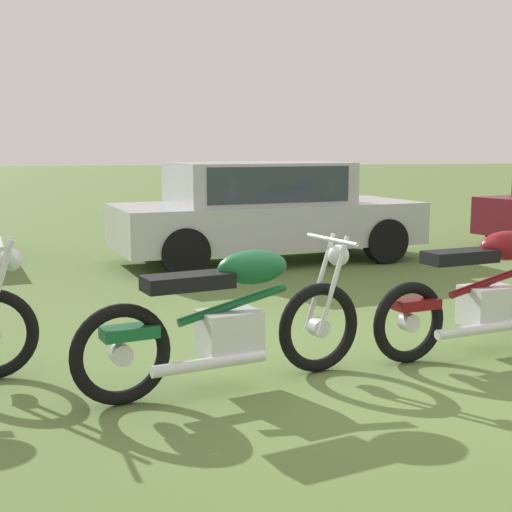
{
  "coord_description": "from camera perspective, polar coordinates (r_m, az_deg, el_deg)",
  "views": [
    {
      "loc": [
        -1.78,
        -5.0,
        1.65
      ],
      "look_at": [
        -0.51,
        1.93,
        0.57
      ],
      "focal_mm": 49.91,
      "sensor_mm": 36.0,
      "label": 1
    }
  ],
  "objects": [
    {
      "name": "ground_plane",
      "position": [
        5.56,
        8.88,
        -8.63
      ],
      "size": [
        120.0,
        120.0,
        0.0
      ],
      "primitive_type": "plane",
      "color": "#567038"
    },
    {
      "name": "motorcycle_green",
      "position": [
        4.89,
        -2.08,
        -5.05
      ],
      "size": [
        2.09,
        0.92,
        1.02
      ],
      "rotation": [
        0.0,
        0.0,
        0.3
      ],
      "color": "black",
      "rests_on": "ground"
    },
    {
      "name": "car_silver",
      "position": [
        10.25,
        0.58,
        3.98
      ],
      "size": [
        4.64,
        2.6,
        1.43
      ],
      "rotation": [
        0.0,
        0.0,
        0.21
      ],
      "color": "#B2B5BA",
      "rests_on": "ground"
    },
    {
      "name": "motorcycle_maroon",
      "position": [
        6.04,
        18.16,
        -2.76
      ],
      "size": [
        2.09,
        0.86,
        1.02
      ],
      "rotation": [
        0.0,
        0.0,
        0.24
      ],
      "color": "black",
      "rests_on": "ground"
    }
  ]
}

